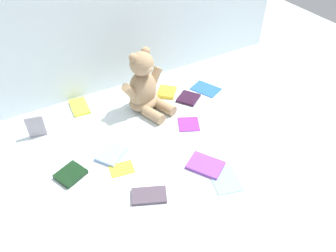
{
  "coord_description": "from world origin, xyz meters",
  "views": [
    {
      "loc": [
        -0.47,
        -0.95,
        0.96
      ],
      "look_at": [
        0.01,
        -0.1,
        0.1
      ],
      "focal_mm": 35.12,
      "sensor_mm": 36.0,
      "label": 1
    }
  ],
  "objects": [
    {
      "name": "backdrop_drape",
      "position": [
        0.0,
        0.41,
        0.36
      ],
      "size": [
        1.89,
        0.03,
        0.71
      ],
      "primitive_type": "cube",
      "color": "silver",
      "rests_on": "ground_plane"
    },
    {
      "name": "book_case_6",
      "position": [
        0.15,
        -0.04,
        0.0
      ],
      "size": [
        0.12,
        0.13,
        0.01
      ],
      "primitive_type": "cube",
      "rotation": [
        0.0,
        0.0,
        5.84
      ],
      "color": "purple",
      "rests_on": "ground_plane"
    },
    {
      "name": "book_case_1",
      "position": [
        -0.22,
        -0.04,
        0.01
      ],
      "size": [
        0.14,
        0.14,
        0.01
      ],
      "primitive_type": "cube",
      "rotation": [
        0.0,
        0.0,
        5.32
      ],
      "color": "#86A3D6",
      "rests_on": "ground_plane"
    },
    {
      "name": "book_case_4",
      "position": [
        0.25,
        0.12,
        0.01
      ],
      "size": [
        0.13,
        0.13,
        0.01
      ],
      "primitive_type": "cube",
      "rotation": [
        0.0,
        0.0,
        2.18
      ],
      "color": "#2A1127",
      "rests_on": "ground_plane"
    },
    {
      "name": "book_case_2",
      "position": [
        0.1,
        -0.37,
        0.0
      ],
      "size": [
        0.13,
        0.15,
        0.01
      ],
      "primitive_type": "cube",
      "rotation": [
        0.0,
        0.0,
        6.0
      ],
      "color": "#83B3CC",
      "rests_on": "ground_plane"
    },
    {
      "name": "ground_plane",
      "position": [
        0.0,
        0.0,
        0.0
      ],
      "size": [
        3.2,
        3.2,
        0.0
      ],
      "primitive_type": "plane",
      "color": "silver"
    },
    {
      "name": "book_case_9",
      "position": [
        -0.18,
        -0.3,
        0.01
      ],
      "size": [
        0.14,
        0.11,
        0.01
      ],
      "primitive_type": "cube",
      "rotation": [
        0.0,
        0.0,
        1.15
      ],
      "color": "#4C404D",
      "rests_on": "ground_plane"
    },
    {
      "name": "book_case_10",
      "position": [
        0.37,
        0.15,
        0.0
      ],
      "size": [
        0.15,
        0.16,
        0.01
      ],
      "primitive_type": "cube",
      "rotation": [
        0.0,
        0.0,
        0.43
      ],
      "color": "blue",
      "rests_on": "ground_plane"
    },
    {
      "name": "book_case_0",
      "position": [
        -0.39,
        -0.07,
        0.01
      ],
      "size": [
        0.13,
        0.12,
        0.02
      ],
      "primitive_type": "cube",
      "rotation": [
        0.0,
        0.0,
        1.99
      ],
      "color": "black",
      "rests_on": "ground_plane"
    },
    {
      "name": "book_case_7",
      "position": [
        0.08,
        -0.28,
        0.01
      ],
      "size": [
        0.15,
        0.16,
        0.01
      ],
      "primitive_type": "cube",
      "rotation": [
        0.0,
        0.0,
        0.57
      ],
      "color": "purple",
      "rests_on": "ground_plane"
    },
    {
      "name": "book_case_3",
      "position": [
        -0.23,
        0.32,
        0.01
      ],
      "size": [
        0.08,
        0.13,
        0.01
      ],
      "primitive_type": "cube",
      "rotation": [
        0.0,
        0.0,
        6.21
      ],
      "color": "yellow",
      "rests_on": "ground_plane"
    },
    {
      "name": "book_case_5",
      "position": [
        0.18,
        0.22,
        0.01
      ],
      "size": [
        0.13,
        0.13,
        0.02
      ],
      "primitive_type": "cube",
      "rotation": [
        0.0,
        0.0,
        2.41
      ],
      "color": "yellow",
      "rests_on": "ground_plane"
    },
    {
      "name": "teddy_bear",
      "position": [
        0.04,
        0.17,
        0.11
      ],
      "size": [
        0.24,
        0.24,
        0.29
      ],
      "rotation": [
        0.0,
        0.0,
        0.34
      ],
      "color": "#9E7F5B",
      "rests_on": "ground_plane"
    },
    {
      "name": "book_case_8",
      "position": [
        -0.45,
        0.22,
        0.05
      ],
      "size": [
        0.07,
        0.03,
        0.11
      ],
      "primitive_type": "cube",
      "rotation": [
        0.01,
        0.0,
        -0.23
      ],
      "color": "gray",
      "rests_on": "ground_plane"
    },
    {
      "name": "book_case_11",
      "position": [
        -0.21,
        -0.13,
        0.0
      ],
      "size": [
        0.1,
        0.08,
        0.01
      ],
      "primitive_type": "cube",
      "rotation": [
        0.0,
        0.0,
        4.54
      ],
      "color": "yellow",
      "rests_on": "ground_plane"
    }
  ]
}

